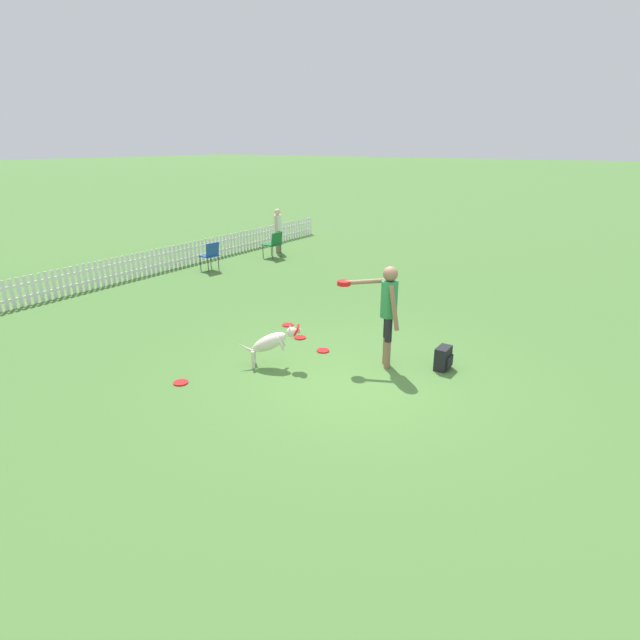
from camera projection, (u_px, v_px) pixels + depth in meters
name	position (u px, v px, depth m)	size (l,w,h in m)	color
ground_plane	(358.00, 378.00, 8.22)	(240.00, 240.00, 0.00)	#4C7A38
handler_person	(386.00, 304.00, 8.31)	(0.52, 1.14, 1.77)	#8C664C
leaping_dog	(272.00, 341.00, 8.52)	(0.75, 1.00, 0.78)	beige
frisbee_near_handler	(323.00, 351.00, 9.27)	(0.23, 0.23, 0.02)	red
frisbee_near_dog	(288.00, 325.00, 10.58)	(0.23, 0.23, 0.02)	red
frisbee_midfield	(300.00, 337.00, 9.90)	(0.23, 0.23, 0.02)	red
frisbee_far_scatter	(181.00, 383.00, 8.04)	(0.23, 0.23, 0.02)	red
backpack_on_grass	(443.00, 358.00, 8.49)	(0.35, 0.24, 0.40)	black
picket_fence	(67.00, 281.00, 12.57)	(21.63, 0.04, 0.71)	white
folding_chair_blue_left	(274.00, 242.00, 16.59)	(0.51, 0.53, 0.87)	#333338
folding_chair_center	(211.00, 254.00, 14.93)	(0.51, 0.53, 0.87)	#333338
spectator_standing	(278.00, 227.00, 17.29)	(0.40, 0.27, 1.52)	#7A705B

